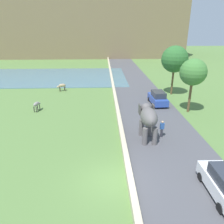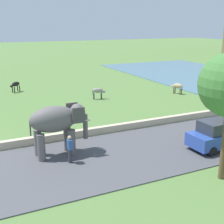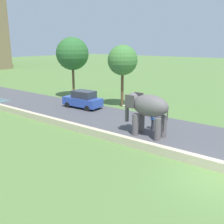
# 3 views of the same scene
# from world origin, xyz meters

# --- Properties ---
(ground_plane) EXTENTS (220.00, 220.00, 0.00)m
(ground_plane) POSITION_xyz_m (0.00, 0.00, 0.00)
(ground_plane) COLOR #567A3D
(road_surface) EXTENTS (7.00, 120.00, 0.06)m
(road_surface) POSITION_xyz_m (5.00, 20.00, 0.03)
(road_surface) COLOR #4C4C51
(road_surface) RESTS_ON ground
(barrier_wall) EXTENTS (0.40, 110.00, 0.54)m
(barrier_wall) POSITION_xyz_m (1.20, 18.00, 0.27)
(barrier_wall) COLOR beige
(barrier_wall) RESTS_ON ground
(elephant) EXTENTS (1.41, 3.47, 2.99)m
(elephant) POSITION_xyz_m (3.43, 5.61, 2.04)
(elephant) COLOR #605B5B
(elephant) RESTS_ON ground
(person_beside_elephant) EXTENTS (0.36, 0.22, 1.63)m
(person_beside_elephant) POSITION_xyz_m (4.79, 5.85, 0.87)
(person_beside_elephant) COLOR #33333D
(person_beside_elephant) RESTS_ON ground
(car_blue) EXTENTS (1.92, 4.06, 1.80)m
(car_blue) POSITION_xyz_m (6.58, 14.76, 0.90)
(car_blue) COLOR #2D4CA8
(car_blue) RESTS_ON ground
(tree_near) EXTENTS (3.75, 3.75, 7.05)m
(tree_near) POSITION_xyz_m (9.75, 19.30, 5.16)
(tree_near) COLOR brown
(tree_near) RESTS_ON ground
(tree_mid) EXTENTS (2.98, 2.98, 6.22)m
(tree_mid) POSITION_xyz_m (9.60, 12.09, 4.69)
(tree_mid) COLOR brown
(tree_mid) RESTS_ON ground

